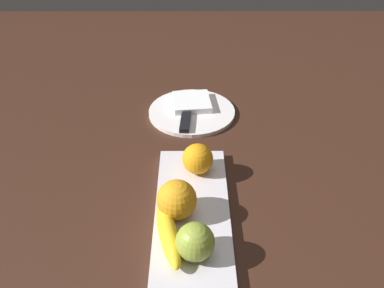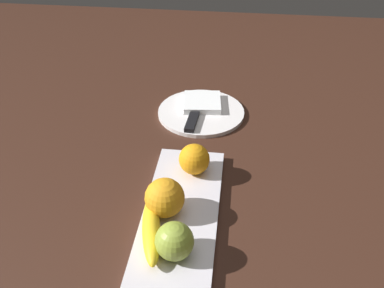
{
  "view_description": "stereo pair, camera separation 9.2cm",
  "coord_description": "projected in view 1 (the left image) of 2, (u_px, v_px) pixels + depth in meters",
  "views": [
    {
      "loc": [
        -0.58,
        0.04,
        0.59
      ],
      "look_at": [
        0.16,
        0.04,
        0.05
      ],
      "focal_mm": 38.3,
      "sensor_mm": 36.0,
      "label": 1
    },
    {
      "loc": [
        -0.57,
        -0.05,
        0.59
      ],
      "look_at": [
        0.16,
        0.04,
        0.05
      ],
      "focal_mm": 38.3,
      "sensor_mm": 36.0,
      "label": 2
    }
  ],
  "objects": [
    {
      "name": "fruit_tray",
      "position": [
        192.0,
        223.0,
        0.78
      ],
      "size": [
        0.43,
        0.14,
        0.02
      ],
      "primitive_type": "cube",
      "color": "silver",
      "rests_on": "ground_plane"
    },
    {
      "name": "orange_near_banana",
      "position": [
        177.0,
        200.0,
        0.76
      ],
      "size": [
        0.08,
        0.08,
        0.08
      ],
      "primitive_type": "sphere",
      "color": "orange",
      "rests_on": "fruit_tray"
    },
    {
      "name": "apple",
      "position": [
        195.0,
        242.0,
        0.69
      ],
      "size": [
        0.07,
        0.07,
        0.07
      ],
      "primitive_type": "sphere",
      "color": "#8CA337",
      "rests_on": "fruit_tray"
    },
    {
      "name": "dinner_plate",
      "position": [
        192.0,
        112.0,
        1.1
      ],
      "size": [
        0.23,
        0.23,
        0.01
      ],
      "primitive_type": "cylinder",
      "color": "white",
      "rests_on": "ground_plane"
    },
    {
      "name": "folded_napkin",
      "position": [
        192.0,
        102.0,
        1.12
      ],
      "size": [
        0.11,
        0.11,
        0.02
      ],
      "primitive_type": "cube",
      "rotation": [
        0.0,
        0.0,
        0.1
      ],
      "color": "white",
      "rests_on": "dinner_plate"
    },
    {
      "name": "ground_plane",
      "position": [
        211.0,
        210.0,
        0.82
      ],
      "size": [
        2.4,
        2.4,
        0.0
      ],
      "primitive_type": "plane",
      "color": "#381F15"
    },
    {
      "name": "knife",
      "position": [
        186.0,
        119.0,
        1.06
      ],
      "size": [
        0.18,
        0.03,
        0.01
      ],
      "rotation": [
        0.0,
        0.0,
        -0.07
      ],
      "color": "silver",
      "rests_on": "dinner_plate"
    },
    {
      "name": "banana",
      "position": [
        168.0,
        233.0,
        0.73
      ],
      "size": [
        0.16,
        0.07,
        0.03
      ],
      "primitive_type": "ellipsoid",
      "rotation": [
        0.0,
        0.0,
        0.23
      ],
      "color": "yellow",
      "rests_on": "fruit_tray"
    },
    {
      "name": "orange_near_apple",
      "position": [
        198.0,
        159.0,
        0.87
      ],
      "size": [
        0.07,
        0.07,
        0.07
      ],
      "primitive_type": "sphere",
      "color": "orange",
      "rests_on": "fruit_tray"
    }
  ]
}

